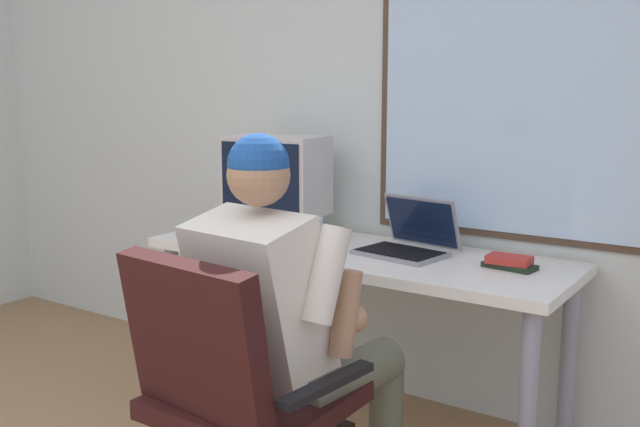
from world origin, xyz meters
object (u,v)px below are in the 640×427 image
Objects in this scene: crt_monitor at (276,177)px; laptop at (410,238)px; person_seated at (290,320)px; wine_glass at (313,227)px; office_chair at (230,381)px; book_stack at (509,262)px; desk at (355,271)px.

laptop is at bearing 2.54° from crt_monitor.
person_seated is at bearing -50.44° from crt_monitor.
crt_monitor is 3.21× the size of wine_glass.
office_chair reaches higher than book_stack.
person_seated reaches higher than wine_glass.
desk is at bearing -175.14° from book_stack.
desk is at bearing -159.52° from laptop.
book_stack reaches higher than desk.
laptop is at bearing 86.80° from office_chair.
office_chair is 4.68× the size of book_stack.
crt_monitor is 1.10m from book_stack.
person_seated is 6.33× the size of book_stack.
laptop is (0.03, 0.77, 0.13)m from person_seated.
wine_glass is (-0.34, -0.20, 0.04)m from laptop.
laptop is at bearing 20.48° from desk.
crt_monitor is at bearing 120.35° from office_chair.
desk is 8.89× the size of book_stack.
office_chair is at bearing -81.01° from desk.
crt_monitor is 1.19× the size of laptop.
office_chair is (0.15, -0.96, -0.11)m from desk.
laptop is 2.70× the size of wine_glass.
person_seated is at bearing -121.21° from book_stack.
wine_glass reaches higher than book_stack.
book_stack is (0.45, 0.75, 0.10)m from person_seated.
person_seated is 0.79m from laptop.
book_stack is (0.76, 0.18, -0.08)m from wine_glass.
person_seated reaches higher than desk.
desk is 0.27m from laptop.
crt_monitor is at bearing -179.79° from book_stack.
person_seated reaches higher than crt_monitor.
book_stack is at bearing -3.38° from laptop.
person_seated reaches higher than office_chair.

